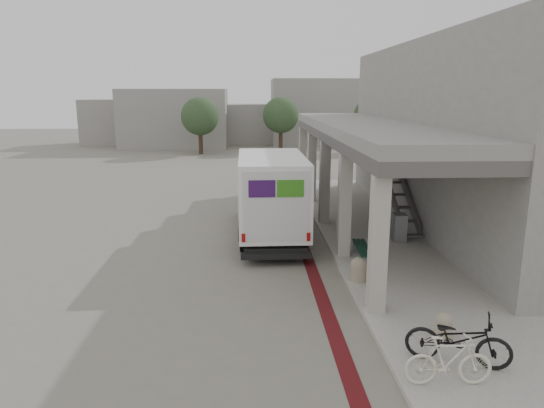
{
  "coord_description": "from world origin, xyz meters",
  "views": [
    {
      "loc": [
        -0.79,
        -13.88,
        5.06
      ],
      "look_at": [
        -0.09,
        1.29,
        1.6
      ],
      "focal_mm": 32.0,
      "sensor_mm": 36.0,
      "label": 1
    }
  ],
  "objects_px": {
    "bench": "(362,251)",
    "bicycle_black": "(458,339)",
    "utility_cabinet": "(399,227)",
    "bicycle_cream": "(448,361)",
    "fedex_truck": "(270,192)"
  },
  "relations": [
    {
      "from": "fedex_truck",
      "to": "bicycle_black",
      "type": "distance_m",
      "value": 9.67
    },
    {
      "from": "bench",
      "to": "bicycle_black",
      "type": "distance_m",
      "value": 5.86
    },
    {
      "from": "fedex_truck",
      "to": "utility_cabinet",
      "type": "bearing_deg",
      "value": -18.02
    },
    {
      "from": "utility_cabinet",
      "to": "bicycle_black",
      "type": "distance_m",
      "value": 7.84
    },
    {
      "from": "fedex_truck",
      "to": "bench",
      "type": "relative_size",
      "value": 4.01
    },
    {
      "from": "utility_cabinet",
      "to": "bicycle_cream",
      "type": "xyz_separation_m",
      "value": [
        -1.71,
        -8.4,
        -0.01
      ]
    },
    {
      "from": "bicycle_black",
      "to": "bench",
      "type": "bearing_deg",
      "value": 25.51
    },
    {
      "from": "bench",
      "to": "fedex_truck",
      "type": "bearing_deg",
      "value": 132.89
    },
    {
      "from": "fedex_truck",
      "to": "bench",
      "type": "xyz_separation_m",
      "value": [
        2.66,
        -3.27,
        -1.19
      ]
    },
    {
      "from": "bench",
      "to": "bicycle_cream",
      "type": "bearing_deg",
      "value": -86.38
    },
    {
      "from": "bicycle_black",
      "to": "bicycle_cream",
      "type": "height_order",
      "value": "bicycle_black"
    },
    {
      "from": "fedex_truck",
      "to": "utility_cabinet",
      "type": "height_order",
      "value": "fedex_truck"
    },
    {
      "from": "fedex_truck",
      "to": "bicycle_cream",
      "type": "xyz_separation_m",
      "value": [
        2.65,
        -9.77,
        -1.02
      ]
    },
    {
      "from": "bench",
      "to": "bicycle_black",
      "type": "relative_size",
      "value": 0.93
    },
    {
      "from": "bicycle_cream",
      "to": "utility_cabinet",
      "type": "bearing_deg",
      "value": -9.74
    }
  ]
}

